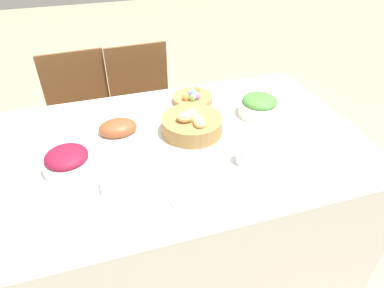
% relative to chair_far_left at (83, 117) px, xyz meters
% --- Properties ---
extents(ground_plane, '(12.00, 12.00, 0.00)m').
position_rel_chair_far_left_xyz_m(ground_plane, '(0.45, -0.87, -0.48)').
color(ground_plane, tan).
extents(dining_table, '(1.70, 1.08, 0.78)m').
position_rel_chair_far_left_xyz_m(dining_table, '(0.45, -0.87, -0.10)').
color(dining_table, silver).
rests_on(dining_table, ground).
extents(chair_far_left, '(0.44, 0.44, 0.90)m').
position_rel_chair_far_left_xyz_m(chair_far_left, '(0.00, 0.00, 0.00)').
color(chair_far_left, brown).
rests_on(chair_far_left, ground).
extents(chair_far_center, '(0.44, 0.44, 0.90)m').
position_rel_chair_far_left_xyz_m(chair_far_center, '(0.42, 0.00, 0.00)').
color(chair_far_center, brown).
rests_on(chair_far_center, ground).
extents(bread_basket, '(0.29, 0.29, 0.13)m').
position_rel_chair_far_left_xyz_m(bread_basket, '(0.52, -0.80, 0.34)').
color(bread_basket, '#9E7542').
rests_on(bread_basket, dining_table).
extents(egg_basket, '(0.22, 0.22, 0.08)m').
position_rel_chair_far_left_xyz_m(egg_basket, '(0.62, -0.52, 0.32)').
color(egg_basket, '#9E7542').
rests_on(egg_basket, dining_table).
extents(ham_platter, '(0.28, 0.19, 0.08)m').
position_rel_chair_far_left_xyz_m(ham_platter, '(0.19, -0.71, 0.32)').
color(ham_platter, white).
rests_on(ham_platter, dining_table).
extents(beet_salad_bowl, '(0.21, 0.21, 0.09)m').
position_rel_chair_far_left_xyz_m(beet_salad_bowl, '(-0.04, -0.91, 0.33)').
color(beet_salad_bowl, white).
rests_on(beet_salad_bowl, dining_table).
extents(green_salad_bowl, '(0.21, 0.21, 0.11)m').
position_rel_chair_far_left_xyz_m(green_salad_bowl, '(0.90, -0.75, 0.34)').
color(green_salad_bowl, white).
rests_on(green_salad_bowl, dining_table).
extents(dinner_plate, '(0.24, 0.24, 0.01)m').
position_rel_chair_far_left_xyz_m(dinner_plate, '(0.43, -1.23, 0.30)').
color(dinner_plate, white).
rests_on(dinner_plate, dining_table).
extents(fork, '(0.01, 0.19, 0.00)m').
position_rel_chair_far_left_xyz_m(fork, '(0.28, -1.23, 0.29)').
color(fork, '#B7B7BC').
rests_on(fork, dining_table).
extents(knife, '(0.01, 0.19, 0.00)m').
position_rel_chair_far_left_xyz_m(knife, '(0.58, -1.23, 0.29)').
color(knife, '#B7B7BC').
rests_on(knife, dining_table).
extents(spoon, '(0.01, 0.19, 0.00)m').
position_rel_chair_far_left_xyz_m(spoon, '(0.61, -1.23, 0.29)').
color(spoon, '#B7B7BC').
rests_on(spoon, dining_table).
extents(drinking_cup, '(0.08, 0.08, 0.07)m').
position_rel_chair_far_left_xyz_m(drinking_cup, '(0.67, -1.09, 0.33)').
color(drinking_cup, silver).
rests_on(drinking_cup, dining_table).
extents(butter_dish, '(0.13, 0.08, 0.03)m').
position_rel_chair_far_left_xyz_m(butter_dish, '(0.14, -1.07, 0.31)').
color(butter_dish, white).
rests_on(butter_dish, dining_table).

